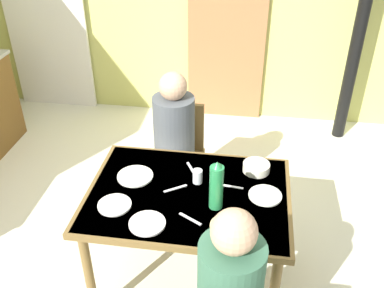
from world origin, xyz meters
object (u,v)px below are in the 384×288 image
(dining_table, at_px, (188,203))
(chair_far_diner, at_px, (178,152))
(serving_bowl_center, at_px, (256,167))
(person_far_diner, at_px, (174,130))
(person_near_diner, at_px, (230,284))
(water_bottle_green_near, at_px, (216,186))

(dining_table, xyz_separation_m, chair_far_diner, (-0.21, 0.79, -0.17))
(dining_table, xyz_separation_m, serving_bowl_center, (0.39, 0.28, 0.11))
(dining_table, height_order, person_far_diner, person_far_diner)
(dining_table, distance_m, serving_bowl_center, 0.50)
(person_near_diner, height_order, serving_bowl_center, person_near_diner)
(person_near_diner, xyz_separation_m, person_far_diner, (-0.51, 1.31, 0.00))
(person_near_diner, bearing_deg, chair_far_diner, 109.28)
(person_far_diner, relative_size, water_bottle_green_near, 2.50)
(person_near_diner, bearing_deg, water_bottle_green_near, 102.52)
(chair_far_diner, xyz_separation_m, person_far_diner, (-0.00, -0.14, 0.28))
(chair_far_diner, distance_m, water_bottle_green_near, 1.04)
(person_near_diner, relative_size, person_far_diner, 1.00)
(dining_table, bearing_deg, person_far_diner, 107.70)
(serving_bowl_center, bearing_deg, chair_far_diner, 139.68)
(serving_bowl_center, bearing_deg, person_near_diner, -95.77)
(person_far_diner, xyz_separation_m, water_bottle_green_near, (0.38, -0.75, 0.11))
(person_near_diner, bearing_deg, dining_table, 114.38)
(chair_far_diner, bearing_deg, serving_bowl_center, 139.68)
(dining_table, distance_m, water_bottle_green_near, 0.30)
(person_far_diner, relative_size, serving_bowl_center, 4.53)
(person_far_diner, height_order, serving_bowl_center, person_far_diner)
(chair_far_diner, relative_size, water_bottle_green_near, 2.82)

